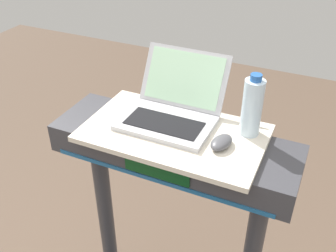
{
  "coord_description": "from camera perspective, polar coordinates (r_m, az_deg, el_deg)",
  "views": [
    {
      "loc": [
        0.46,
        -0.35,
        1.99
      ],
      "look_at": [
        0.0,
        0.65,
        1.26
      ],
      "focal_mm": 42.02,
      "sensor_mm": 36.0,
      "label": 1
    }
  ],
  "objects": [
    {
      "name": "desk_board",
      "position": [
        1.39,
        0.86,
        -1.03
      ],
      "size": [
        0.64,
        0.37,
        0.02
      ],
      "primitive_type": "cube",
      "color": "beige",
      "rests_on": "treadmill_base"
    },
    {
      "name": "computer_mouse",
      "position": [
        1.31,
        7.75,
        -2.37
      ],
      "size": [
        0.08,
        0.11,
        0.03
      ],
      "primitive_type": "ellipsoid",
      "rotation": [
        0.0,
        0.0,
        -0.2
      ],
      "color": "#4C4C51",
      "rests_on": "desk_board"
    },
    {
      "name": "water_bottle",
      "position": [
        1.35,
        12.1,
        2.72
      ],
      "size": [
        0.07,
        0.07,
        0.23
      ],
      "color": "silver",
      "rests_on": "desk_board"
    },
    {
      "name": "laptop",
      "position": [
        1.43,
        0.61,
        2.66
      ],
      "size": [
        0.33,
        0.33,
        0.21
      ],
      "rotation": [
        0.0,
        0.0,
        0.05
      ],
      "color": "#B7B7BC",
      "rests_on": "desk_board"
    }
  ]
}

